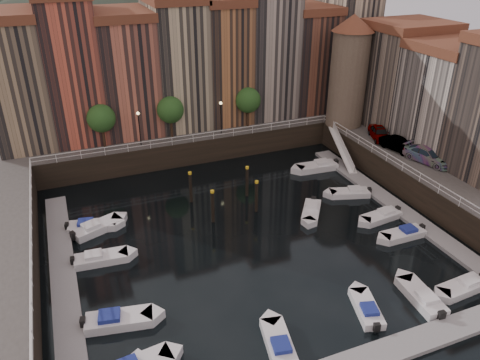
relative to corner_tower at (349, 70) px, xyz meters
name	(u,v)px	position (x,y,z in m)	size (l,w,h in m)	color
ground	(244,232)	(-20.00, -14.50, -10.19)	(200.00, 200.00, 0.00)	black
quay_far	(173,126)	(-20.00, 11.50, -8.69)	(80.00, 20.00, 3.00)	black
dock_left	(64,278)	(-36.20, -15.50, -10.02)	(2.00, 28.00, 0.35)	gray
dock_right	(392,203)	(-3.80, -15.50, -10.02)	(2.00, 28.00, 0.35)	gray
mountains	(102,6)	(-18.28, 95.50, -2.28)	(145.00, 100.00, 18.00)	#2D382D
far_terrace	(198,60)	(-16.69, 9.00, 0.76)	(48.70, 10.30, 17.50)	#8F785B
right_terrace	(453,92)	(6.50, -10.70, -0.64)	(9.30, 24.30, 14.00)	#79695B
corner_tower	(349,70)	(0.00, 0.00, 0.00)	(5.20, 5.20, 13.80)	#6B5B4C
promenade_trees	(176,109)	(-21.33, 3.70, -3.61)	(21.20, 3.20, 5.20)	black
street_lamps	(181,117)	(-21.00, 2.70, -4.30)	(10.36, 0.36, 4.18)	black
railings	(225,175)	(-20.00, -9.62, -6.41)	(36.08, 34.04, 0.52)	white
gangway	(342,148)	(-2.90, -4.50, -8.28)	(2.78, 8.32, 3.73)	white
mooring_pilings	(227,193)	(-19.86, -9.55, -8.54)	(6.30, 4.92, 3.78)	black
boat_left_1	(118,320)	(-32.88, -22.08, -9.81)	(5.14, 2.65, 1.15)	silver
boat_left_2	(100,258)	(-33.13, -14.12, -9.83)	(4.78, 2.07, 1.08)	silver
boat_left_3	(91,226)	(-33.26, -8.60, -9.83)	(4.80, 2.56, 1.08)	silver
boat_left_4	(96,228)	(-32.86, -9.13, -9.81)	(5.03, 3.41, 1.14)	silver
boat_right_0	(463,287)	(-7.18, -28.49, -9.85)	(4.55, 1.91, 1.03)	silver
boat_right_1	(404,234)	(-6.57, -20.74, -9.85)	(4.44, 1.63, 1.02)	silver
boat_right_2	(382,216)	(-6.53, -17.41, -9.85)	(4.54, 2.07, 1.02)	silver
boat_right_3	(350,193)	(-6.69, -12.22, -9.85)	(4.56, 2.76, 1.02)	silver
boat_right_4	(318,167)	(-6.69, -5.31, -9.79)	(5.26, 2.21, 1.19)	silver
boat_near_1	(279,345)	(-23.16, -28.40, -9.84)	(2.48, 4.73, 1.06)	silver
boat_near_2	(367,309)	(-15.64, -27.75, -9.86)	(2.62, 4.38, 0.98)	silver
boat_near_3	(422,297)	(-11.02, -28.27, -9.82)	(2.15, 4.87, 1.10)	silver
car_a	(379,134)	(1.03, -6.15, -6.41)	(1.85, 4.59, 1.56)	gray
car_b	(398,145)	(0.86, -9.82, -6.45)	(1.58, 4.54, 1.50)	gray
car_c	(428,156)	(1.82, -13.58, -6.39)	(2.25, 5.52, 1.60)	gray
boat_extra_128	(311,211)	(-12.44, -13.93, -9.85)	(3.72, 4.31, 1.01)	silver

